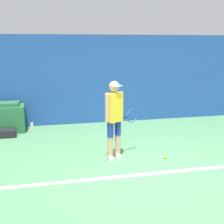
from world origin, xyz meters
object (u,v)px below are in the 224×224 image
covered_chair (8,118)px  water_bottle (32,126)px  tennis_player (115,116)px  tennis_ball (165,157)px

covered_chair → water_bottle: covered_chair is taller
tennis_player → water_bottle: bearing=93.1°
tennis_ball → covered_chair: (-3.53, 3.05, 0.36)m
tennis_player → tennis_ball: (1.08, -0.28, -0.92)m
water_bottle → tennis_player: bearing=-56.8°
tennis_ball → tennis_player: bearing=165.7°
tennis_player → tennis_ball: 1.44m
tennis_player → covered_chair: bearing=101.3°
tennis_player → water_bottle: (-1.81, 2.78, -0.83)m
tennis_player → water_bottle: tennis_player is taller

